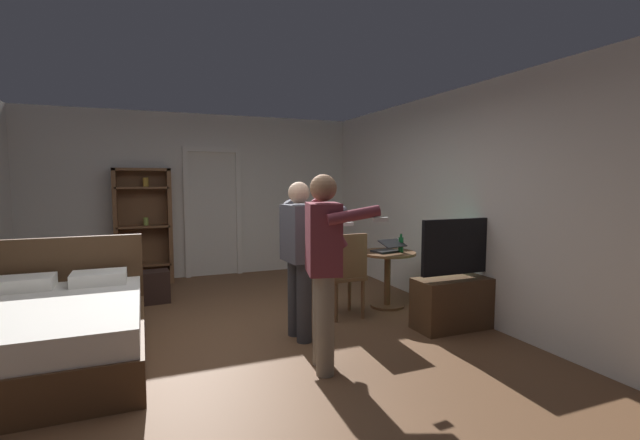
{
  "coord_description": "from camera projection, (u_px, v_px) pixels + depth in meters",
  "views": [
    {
      "loc": [
        -0.87,
        -4.1,
        1.6
      ],
      "look_at": [
        0.85,
        0.14,
        1.18
      ],
      "focal_mm": 24.64,
      "sensor_mm": 36.0,
      "label": 1
    }
  ],
  "objects": [
    {
      "name": "person_blue_shirt",
      "position": [
        324.0,
        260.0,
        3.64
      ],
      "size": [
        0.58,
        0.64,
        1.65
      ],
      "color": "gray",
      "rests_on": "ground_plane"
    },
    {
      "name": "wall_back",
      "position": [
        199.0,
        196.0,
        7.24
      ],
      "size": [
        5.42,
        0.12,
        2.66
      ],
      "primitive_type": "cube",
      "color": "silver",
      "rests_on": "ground_plane"
    },
    {
      "name": "bookshelf",
      "position": [
        143.0,
        221.0,
        6.74
      ],
      "size": [
        0.83,
        0.32,
        1.77
      ],
      "color": "brown",
      "rests_on": "ground_plane"
    },
    {
      "name": "suitcase_dark",
      "position": [
        151.0,
        287.0,
        5.71
      ],
      "size": [
        0.46,
        0.33,
        0.41
      ],
      "primitive_type": "cube",
      "rotation": [
        0.0,
        0.0,
        0.06
      ],
      "color": "black",
      "rests_on": "ground_plane"
    },
    {
      "name": "laptop",
      "position": [
        388.0,
        248.0,
        5.44
      ],
      "size": [
        0.38,
        0.39,
        0.16
      ],
      "color": "black",
      "rests_on": "side_table"
    },
    {
      "name": "bed",
      "position": [
        53.0,
        332.0,
        3.74
      ],
      "size": [
        1.44,
        1.92,
        1.02
      ],
      "color": "#4C331E",
      "rests_on": "ground_plane"
    },
    {
      "name": "suitcase_small",
      "position": [
        125.0,
        275.0,
        6.3
      ],
      "size": [
        0.47,
        0.31,
        0.47
      ],
      "primitive_type": "cube",
      "rotation": [
        0.0,
        0.0,
        0.0
      ],
      "color": "#4C1919",
      "rests_on": "ground_plane"
    },
    {
      "name": "wall_right",
      "position": [
        467.0,
        203.0,
        5.13
      ],
      "size": [
        0.12,
        6.86,
        2.66
      ],
      "primitive_type": "cube",
      "color": "silver",
      "rests_on": "ground_plane"
    },
    {
      "name": "bottle_on_table",
      "position": [
        401.0,
        244.0,
        5.46
      ],
      "size": [
        0.06,
        0.06,
        0.23
      ],
      "color": "#144A24",
      "rests_on": "side_table"
    },
    {
      "name": "doorway_frame",
      "position": [
        213.0,
        203.0,
        7.26
      ],
      "size": [
        0.93,
        0.08,
        2.13
      ],
      "color": "white",
      "rests_on": "ground_plane"
    },
    {
      "name": "wooden_chair",
      "position": [
        346.0,
        272.0,
        5.06
      ],
      "size": [
        0.43,
        0.43,
        0.99
      ],
      "color": "brown",
      "rests_on": "ground_plane"
    },
    {
      "name": "tv_flatscreen",
      "position": [
        460.0,
        295.0,
        4.75
      ],
      "size": [
        1.04,
        0.4,
        1.19
      ],
      "color": "#4C331E",
      "rests_on": "ground_plane"
    },
    {
      "name": "person_striped_shirt",
      "position": [
        300.0,
        250.0,
        4.37
      ],
      "size": [
        0.64,
        0.55,
        1.58
      ],
      "color": "#333338",
      "rests_on": "ground_plane"
    },
    {
      "name": "ground_plane",
      "position": [
        244.0,
        345.0,
        4.26
      ],
      "size": [
        7.28,
        7.28,
        0.0
      ],
      "primitive_type": "plane",
      "color": "brown"
    },
    {
      "name": "side_table",
      "position": [
        387.0,
        269.0,
        5.51
      ],
      "size": [
        0.7,
        0.7,
        0.7
      ],
      "color": "brown",
      "rests_on": "ground_plane"
    }
  ]
}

